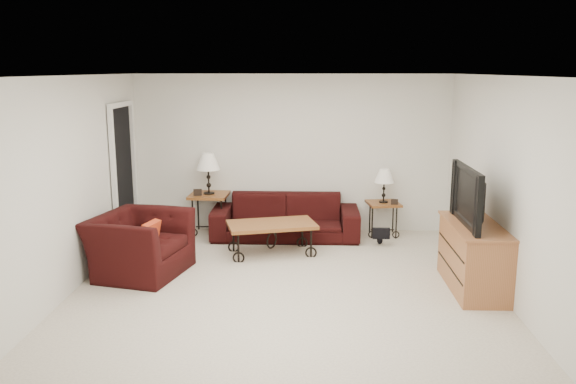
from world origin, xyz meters
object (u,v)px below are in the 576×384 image
(side_table_left, at_px, (210,214))
(armchair, at_px, (140,244))
(sofa, at_px, (285,217))
(lamp_right, at_px, (384,186))
(television, at_px, (476,196))
(backpack, at_px, (380,228))
(coffee_table, at_px, (272,239))
(side_table_right, at_px, (383,219))
(tv_stand, at_px, (474,257))
(lamp_left, at_px, (208,174))

(side_table_left, bearing_deg, armchair, -106.91)
(sofa, height_order, lamp_right, lamp_right)
(television, height_order, backpack, television)
(lamp_right, bearing_deg, backpack, -101.25)
(sofa, distance_m, coffee_table, 0.87)
(side_table_left, xyz_separation_m, side_table_right, (2.74, 0.00, -0.06))
(armchair, xyz_separation_m, television, (4.08, -0.38, 0.75))
(side_table_right, bearing_deg, tv_stand, -70.77)
(side_table_left, bearing_deg, tv_stand, -32.77)
(lamp_right, relative_size, armchair, 0.45)
(sofa, height_order, television, television)
(side_table_right, xyz_separation_m, tv_stand, (0.79, -2.27, 0.13))
(sofa, distance_m, side_table_left, 1.23)
(side_table_left, relative_size, backpack, 1.30)
(lamp_left, xyz_separation_m, coffee_table, (1.05, -1.03, -0.74))
(lamp_right, xyz_separation_m, tv_stand, (0.79, -2.27, -0.40))
(television, bearing_deg, lamp_right, -161.22)
(side_table_right, xyz_separation_m, backpack, (-0.10, -0.49, -0.02))
(backpack, bearing_deg, side_table_left, 150.45)
(coffee_table, bearing_deg, television, -26.83)
(sofa, xyz_separation_m, armchair, (-1.79, -1.71, 0.06))
(sofa, xyz_separation_m, side_table_left, (-1.21, 0.18, -0.01))
(side_table_left, distance_m, lamp_left, 0.65)
(side_table_right, relative_size, backpack, 1.06)
(side_table_right, height_order, coffee_table, side_table_right)
(sofa, relative_size, side_table_left, 3.50)
(armchair, bearing_deg, coffee_table, -48.33)
(lamp_left, bearing_deg, armchair, -106.91)
(coffee_table, height_order, backpack, backpack)
(armchair, distance_m, television, 4.17)
(armchair, height_order, tv_stand, tv_stand)
(sofa, distance_m, television, 3.21)
(side_table_right, height_order, tv_stand, tv_stand)
(sofa, bearing_deg, lamp_right, 6.73)
(sofa, bearing_deg, lamp_left, 171.56)
(side_table_left, xyz_separation_m, tv_stand, (3.53, -2.27, 0.07))
(side_table_right, distance_m, tv_stand, 2.41)
(lamp_right, distance_m, tv_stand, 2.44)
(tv_stand, bearing_deg, coffee_table, 153.35)
(side_table_left, relative_size, coffee_table, 0.53)
(lamp_left, relative_size, lamp_right, 1.22)
(television, bearing_deg, lamp_left, -122.92)
(lamp_left, bearing_deg, backpack, -10.46)
(coffee_table, bearing_deg, backpack, 18.81)
(side_table_right, height_order, backpack, side_table_right)
(sofa, distance_m, tv_stand, 3.12)
(side_table_right, xyz_separation_m, coffee_table, (-1.69, -1.03, -0.04))
(side_table_right, bearing_deg, backpack, -101.25)
(tv_stand, xyz_separation_m, backpack, (-0.89, 1.78, -0.15))
(side_table_left, distance_m, armchair, 1.98)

